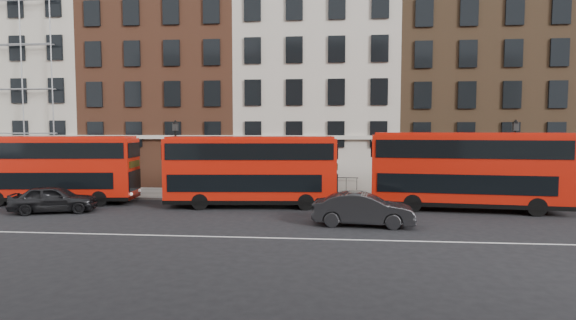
# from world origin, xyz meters

# --- Properties ---
(ground) EXTENTS (120.00, 120.00, 0.00)m
(ground) POSITION_xyz_m (0.00, 0.00, 0.00)
(ground) COLOR black
(ground) RESTS_ON ground
(pavement) EXTENTS (80.00, 5.00, 0.15)m
(pavement) POSITION_xyz_m (0.00, 10.50, 0.07)
(pavement) COLOR gray
(pavement) RESTS_ON ground
(kerb) EXTENTS (80.00, 0.30, 0.16)m
(kerb) POSITION_xyz_m (0.00, 8.00, 0.08)
(kerb) COLOR gray
(kerb) RESTS_ON ground
(road_centre_line) EXTENTS (70.00, 0.12, 0.01)m
(road_centre_line) POSITION_xyz_m (0.00, -2.00, 0.01)
(road_centre_line) COLOR white
(road_centre_line) RESTS_ON ground
(building_terrace) EXTENTS (64.00, 11.95, 22.00)m
(building_terrace) POSITION_xyz_m (-0.31, 17.88, 10.24)
(building_terrace) COLOR #BDB5A3
(building_terrace) RESTS_ON ground
(bus_a) EXTENTS (10.63, 3.64, 4.38)m
(bus_a) POSITION_xyz_m (-16.68, 5.78, 2.35)
(bus_a) COLOR #B51609
(bus_a) RESTS_ON ground
(bus_b) EXTENTS (10.62, 3.39, 4.39)m
(bus_b) POSITION_xyz_m (-3.74, 5.78, 2.35)
(bus_b) COLOR #B51609
(bus_b) RESTS_ON ground
(bus_c) EXTENTS (11.24, 3.76, 4.63)m
(bus_c) POSITION_xyz_m (9.15, 5.79, 2.49)
(bus_c) COLOR #B51609
(bus_c) RESTS_ON ground
(car_rear) EXTENTS (5.02, 3.11, 1.59)m
(car_rear) POSITION_xyz_m (-14.79, 2.91, 0.80)
(car_rear) COLOR black
(car_rear) RESTS_ON ground
(car_front) EXTENTS (5.15, 2.17, 1.66)m
(car_front) POSITION_xyz_m (2.82, 1.00, 0.83)
(car_front) COLOR black
(car_front) RESTS_ON ground
(lamp_post_left) EXTENTS (0.44, 0.44, 5.33)m
(lamp_post_left) POSITION_xyz_m (-9.61, 8.95, 3.08)
(lamp_post_left) COLOR black
(lamp_post_left) RESTS_ON pavement
(lamp_post_right) EXTENTS (0.44, 0.44, 5.33)m
(lamp_post_right) POSITION_xyz_m (13.29, 9.27, 3.08)
(lamp_post_right) COLOR black
(lamp_post_right) RESTS_ON pavement
(iron_railings) EXTENTS (6.60, 0.06, 1.00)m
(iron_railings) POSITION_xyz_m (0.00, 12.70, 0.65)
(iron_railings) COLOR black
(iron_railings) RESTS_ON pavement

